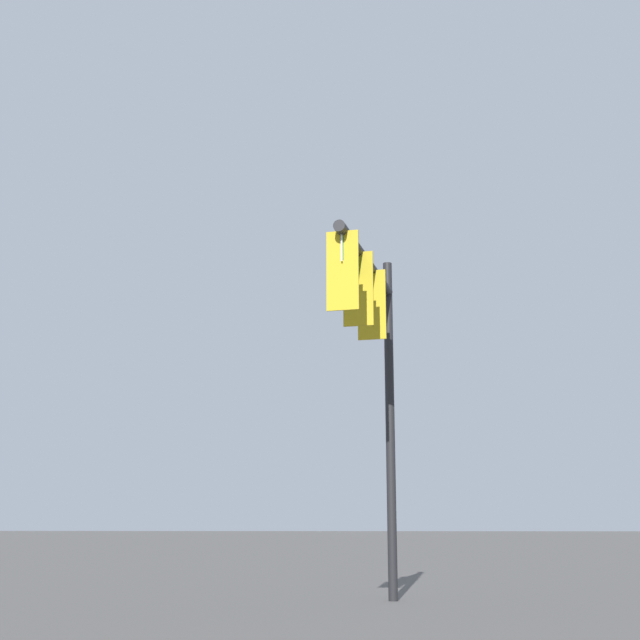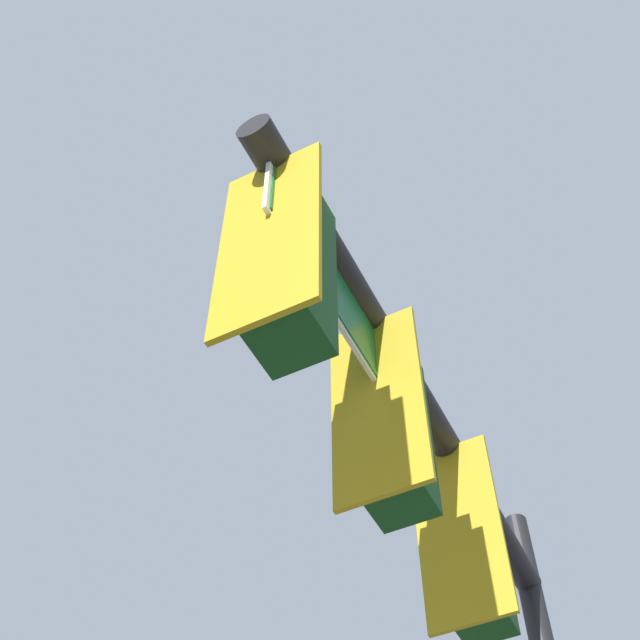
# 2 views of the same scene
# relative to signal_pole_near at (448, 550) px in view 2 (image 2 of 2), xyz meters

# --- Properties ---
(signal_pole_near) EXTENTS (4.29, 0.98, 6.59)m
(signal_pole_near) POSITION_rel_signal_pole_near_xyz_m (0.00, 0.00, 0.00)
(signal_pole_near) COLOR black
(signal_pole_near) RESTS_ON ground_plane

